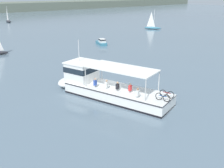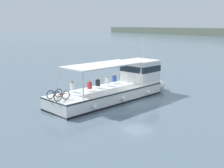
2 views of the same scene
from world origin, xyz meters
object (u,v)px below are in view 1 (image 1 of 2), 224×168
object	(u,v)px
ferry_main	(104,86)
motorboat_horizon_west	(102,42)
sailboat_far_right	(8,21)
sailboat_off_bow	(153,27)

from	to	relation	value
ferry_main	motorboat_horizon_west	xyz separation A→B (m)	(16.86, 20.57, -0.47)
sailboat_far_right	ferry_main	bearing A→B (deg)	-104.32
ferry_main	sailboat_far_right	world-z (taller)	sailboat_far_right
ferry_main	sailboat_far_right	xyz separation A→B (m)	(19.05, 74.62, -0.48)
motorboat_horizon_west	sailboat_off_bow	bearing A→B (deg)	17.80
ferry_main	sailboat_far_right	bearing A→B (deg)	75.68
ferry_main	sailboat_off_bow	xyz separation A→B (m)	(42.66, 28.86, -0.48)
motorboat_horizon_west	sailboat_far_right	size ratio (longest dim) A/B	0.71
sailboat_far_right	sailboat_off_bow	distance (m)	51.49
ferry_main	motorboat_horizon_west	world-z (taller)	ferry_main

